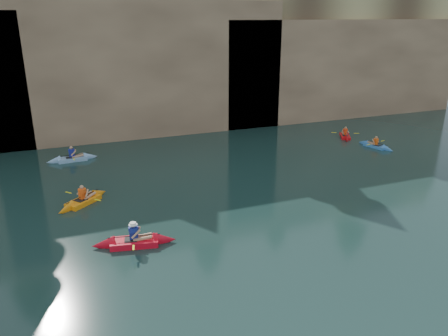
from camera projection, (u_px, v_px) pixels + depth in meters
name	position (u px, v px, depth m)	size (l,w,h in m)	color
ground	(220.00, 277.00, 17.34)	(160.00, 160.00, 0.00)	black
cliff	(108.00, 57.00, 41.70)	(70.00, 16.00, 12.00)	tan
cliff_slab_center	(145.00, 68.00, 35.99)	(24.00, 2.40, 11.40)	tan
cliff_slab_east	(346.00, 68.00, 43.15)	(26.00, 2.40, 9.84)	tan
sea_cave_center	(75.00, 125.00, 34.71)	(3.50, 1.00, 3.20)	black
sea_cave_east	(237.00, 104.00, 39.32)	(5.00, 1.00, 4.50)	black
main_kayaker	(134.00, 242.00, 19.65)	(3.84, 2.49, 1.40)	red
kayaker_orange	(83.00, 201.00, 24.03)	(3.19, 2.86, 1.33)	orange
kayaker_red_far	(345.00, 136.00, 37.02)	(2.13, 3.11, 1.16)	red
kayaker_ltblue_mid	(72.00, 159.00, 31.08)	(3.55, 2.61, 1.34)	#81ABD8
kayaker_blue_east	(375.00, 146.00, 34.22)	(2.18, 3.24, 1.12)	#3C7ECC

